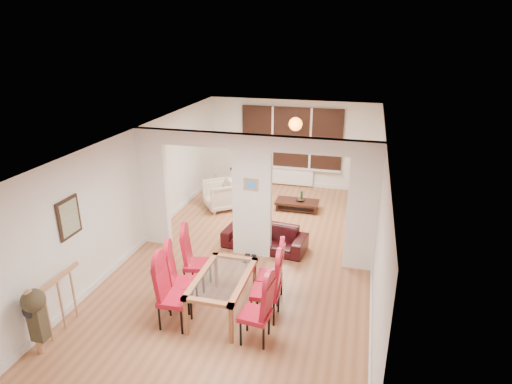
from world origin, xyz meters
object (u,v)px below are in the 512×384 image
at_px(armchair, 221,195).
at_px(bowl, 300,200).
at_px(dining_chair_la, 174,294).
at_px(dining_chair_lb, 182,279).
at_px(person, 237,172).
at_px(sofa, 265,237).
at_px(dining_chair_ra, 255,310).
at_px(dining_chair_rc, 270,272).
at_px(dining_table, 223,294).
at_px(coffee_table, 297,205).
at_px(dining_chair_lc, 197,260).
at_px(bottle, 301,195).
at_px(dining_chair_rb, 265,288).
at_px(television, 356,192).

bearing_deg(armchair, bowl, 64.18).
height_order(armchair, bowl, armchair).
distance_m(dining_chair_la, dining_chair_lb, 0.48).
height_order(dining_chair_lb, person, person).
height_order(dining_chair_lb, sofa, dining_chair_lb).
bearing_deg(dining_chair_ra, dining_chair_rc, 97.63).
bearing_deg(dining_chair_ra, dining_table, 149.08).
bearing_deg(coffee_table, dining_table, -95.79).
height_order(sofa, bowl, sofa).
bearing_deg(dining_chair_lc, person, 86.27).
height_order(dining_chair_lc, bottle, dining_chair_lc).
xyz_separation_m(dining_chair_la, armchair, (-0.88, 4.79, -0.20)).
bearing_deg(bowl, armchair, -168.85).
relative_size(dining_chair_la, bowl, 5.10).
distance_m(dining_chair_la, coffee_table, 5.32).
bearing_deg(sofa, bowl, 86.27).
bearing_deg(dining_chair_lc, bowl, 61.93).
bearing_deg(sofa, dining_chair_lc, -109.07).
xyz_separation_m(dining_chair_lb, bowl, (1.26, 4.72, -0.27)).
relative_size(armchair, person, 0.50).
bearing_deg(dining_chair_rb, dining_chair_lb, -179.69).
height_order(dining_chair_lb, dining_chair_rb, dining_chair_rb).
height_order(dining_chair_rb, sofa, dining_chair_rb).
distance_m(dining_chair_la, armchair, 4.87).
height_order(dining_chair_rb, dining_chair_rc, dining_chair_rb).
relative_size(dining_chair_lb, dining_chair_rb, 0.97).
relative_size(dining_chair_la, dining_chair_lb, 1.04).
bearing_deg(coffee_table, armchair, -168.61).
relative_size(television, bottle, 4.02).
height_order(dining_table, armchair, armchair).
height_order(dining_chair_ra, television, dining_chair_ra).
bearing_deg(dining_chair_rc, person, 106.86).
bearing_deg(armchair, dining_chair_ra, -12.32).
bearing_deg(dining_chair_lb, bottle, 60.82).
distance_m(dining_chair_rc, bottle, 4.22).
bearing_deg(dining_table, bottle, 83.23).
bearing_deg(bottle, dining_table, -96.77).
bearing_deg(dining_chair_rb, bottle, 88.47).
bearing_deg(armchair, television, 74.33).
bearing_deg(bowl, dining_chair_ra, -88.32).
relative_size(dining_chair_lb, coffee_table, 0.99).
bearing_deg(dining_chair_rc, bowl, 84.82).
xyz_separation_m(coffee_table, bottle, (0.09, 0.10, 0.26)).
relative_size(dining_chair_rc, bottle, 4.13).
bearing_deg(person, dining_chair_rb, 7.11).
relative_size(dining_chair_rc, person, 0.65).
bearing_deg(dining_chair_rb, dining_chair_lc, 155.20).
relative_size(dining_chair_la, television, 1.09).
bearing_deg(armchair, dining_table, -17.56).
relative_size(dining_chair_rc, sofa, 0.60).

